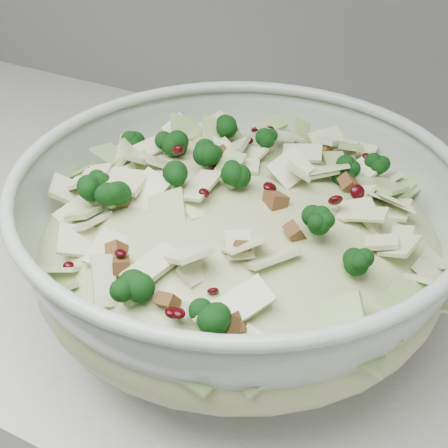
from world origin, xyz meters
TOP-DOWN VIEW (x-y plane):
  - mixing_bowl at (0.14, 1.60)m, footprint 0.48×0.48m
  - salad at (0.14, 1.60)m, footprint 0.43×0.43m

SIDE VIEW (x-z plane):
  - mixing_bowl at x=0.14m, z-range 0.90..1.05m
  - salad at x=0.14m, z-range 0.93..1.08m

